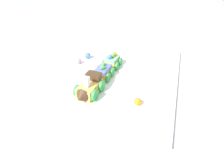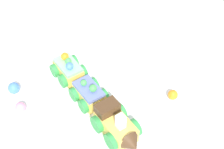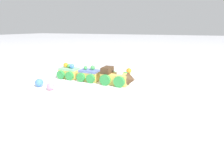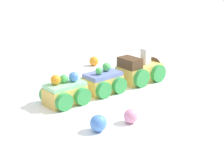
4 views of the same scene
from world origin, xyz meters
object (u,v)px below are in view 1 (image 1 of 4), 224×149
cake_car_mint (112,61)px  gumball_blue (88,55)px  cake_train_locomotive (89,88)px  gumball_orange (138,101)px  gumball_pink (78,61)px  cake_car_blueberry (103,72)px

cake_car_mint → gumball_blue: 0.14m
cake_train_locomotive → gumball_orange: 0.16m
cake_train_locomotive → gumball_orange: (-0.00, 0.16, -0.01)m
gumball_pink → cake_car_blueberry: bearing=66.1°
gumball_pink → gumball_blue: bearing=167.6°
cake_car_blueberry → gumball_orange: bearing=57.0°
gumball_orange → gumball_blue: 0.37m
gumball_pink → cake_train_locomotive: bearing=38.2°
cake_train_locomotive → cake_car_mint: cake_train_locomotive is taller
gumball_orange → gumball_pink: (-0.17, -0.30, 0.00)m
gumball_orange → gumball_pink: size_ratio=0.95×
gumball_pink → gumball_orange: bearing=60.2°
cake_car_blueberry → gumball_pink: 0.16m
gumball_orange → gumball_blue: (-0.23, -0.29, 0.00)m
gumball_orange → cake_car_mint: bearing=-142.2°
cake_train_locomotive → cake_car_mint: (-0.21, 0.01, -0.00)m
gumball_orange → gumball_blue: size_ratio=0.85×
cake_car_mint → gumball_orange: size_ratio=3.27×
cake_car_blueberry → gumball_blue: (-0.12, -0.13, -0.01)m
cake_car_mint → gumball_blue: cake_car_mint is taller
cake_car_blueberry → gumball_blue: cake_car_blueberry is taller
gumball_blue → cake_train_locomotive: bearing=28.0°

